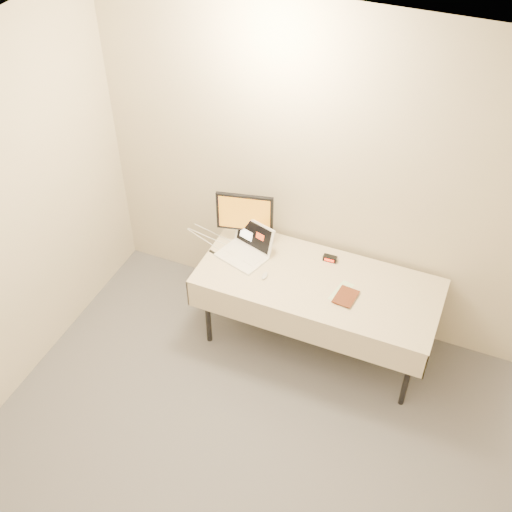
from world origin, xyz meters
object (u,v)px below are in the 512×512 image
at_px(book, 337,285).
at_px(monitor, 245,215).
at_px(laptop, 247,248).
at_px(table, 318,286).

bearing_deg(book, monitor, 167.67).
bearing_deg(monitor, laptop, -73.51).
bearing_deg(laptop, book, 5.70).
relative_size(monitor, book, 2.33).
bearing_deg(book, table, 158.64).
height_order(table, book, book).
xyz_separation_m(monitor, book, (0.87, -0.29, -0.17)).
height_order(laptop, monitor, monitor).
height_order(table, laptop, laptop).
relative_size(table, laptop, 4.16).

